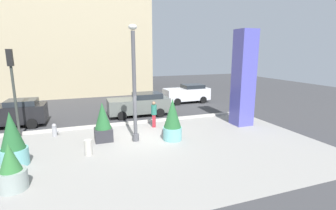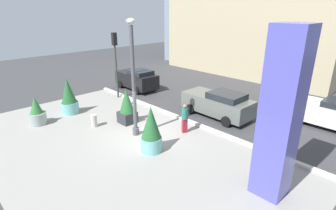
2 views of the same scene
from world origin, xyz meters
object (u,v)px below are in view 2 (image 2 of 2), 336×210
potted_plant_by_pillar (37,113)px  potted_plant_near_right (127,107)px  car_curb_west (218,103)px  potted_plant_curbside (151,130)px  car_curb_east (329,113)px  concrete_bollard (94,121)px  car_passing_lane (137,79)px  traffic_light_corner (115,55)px  fire_hydrant (126,100)px  pedestrian_on_sidewalk (185,117)px  potted_plant_mid_plaza (69,98)px  lamp_post (134,82)px  art_pillar_blue (280,117)px

potted_plant_by_pillar → potted_plant_near_right: bearing=48.3°
car_curb_west → potted_plant_near_right: bearing=-123.8°
potted_plant_curbside → car_curb_east: potted_plant_curbside is taller
concrete_bollard → car_curb_west: 7.71m
car_passing_lane → traffic_light_corner: bearing=-74.0°
fire_hydrant → pedestrian_on_sidewalk: size_ratio=0.45×
potted_plant_near_right → potted_plant_mid_plaza: (-3.88, -1.81, 0.06)m
potted_plant_mid_plaza → fire_hydrant: bearing=69.5°
fire_hydrant → car_curb_east: bearing=29.6°
potted_plant_mid_plaza → potted_plant_curbside: bearing=5.0°
lamp_post → pedestrian_on_sidewalk: lamp_post is taller
traffic_light_corner → pedestrian_on_sidewalk: size_ratio=2.92×
art_pillar_blue → pedestrian_on_sidewalk: 6.18m
car_curb_west → concrete_bollard: bearing=-122.0°
fire_hydrant → car_passing_lane: car_passing_lane is taller
potted_plant_curbside → potted_plant_mid_plaza: bearing=-175.0°
lamp_post → potted_plant_curbside: lamp_post is taller
fire_hydrant → car_curb_west: car_curb_west is taller
concrete_bollard → car_curb_east: car_curb_east is taller
potted_plant_mid_plaza → potted_plant_curbside: size_ratio=1.02×
traffic_light_corner → pedestrian_on_sidewalk: bearing=-6.1°
lamp_post → art_pillar_blue: bearing=5.5°
potted_plant_near_right → concrete_bollard: potted_plant_near_right is taller
potted_plant_mid_plaza → concrete_bollard: 3.09m
potted_plant_curbside → car_passing_lane: size_ratio=0.57×
lamp_post → potted_plant_by_pillar: 6.57m
lamp_post → potted_plant_by_pillar: (-5.18, -3.36, -2.25)m
potted_plant_near_right → car_curb_west: 5.74m
art_pillar_blue → potted_plant_near_right: 9.18m
potted_plant_curbside → pedestrian_on_sidewalk: 2.66m
art_pillar_blue → car_passing_lane: bearing=161.7°
potted_plant_by_pillar → concrete_bollard: potted_plant_by_pillar is taller
potted_plant_mid_plaza → car_curb_east: bearing=38.3°
fire_hydrant → concrete_bollard: 3.87m
car_curb_east → lamp_post: bearing=-128.8°
lamp_post → car_curb_east: bearing=51.2°
potted_plant_by_pillar → car_curb_east: bearing=44.7°
potted_plant_curbside → concrete_bollard: bearing=-172.3°
concrete_bollard → car_passing_lane: bearing=123.3°
potted_plant_mid_plaza → concrete_bollard: bearing=1.1°
car_curb_west → pedestrian_on_sidewalk: car_curb_west is taller
car_curb_west → car_curb_east: bearing=31.4°
potted_plant_curbside → car_curb_west: 5.94m
lamp_post → traffic_light_corner: size_ratio=1.25×
lamp_post → potted_plant_curbside: bearing=-15.3°
concrete_bollard → potted_plant_near_right: bearing=63.3°
traffic_light_corner → car_curb_west: size_ratio=1.07×
car_passing_lane → car_curb_east: (13.77, 3.34, -0.02)m
fire_hydrant → art_pillar_blue: bearing=-8.2°
art_pillar_blue → traffic_light_corner: 13.59m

